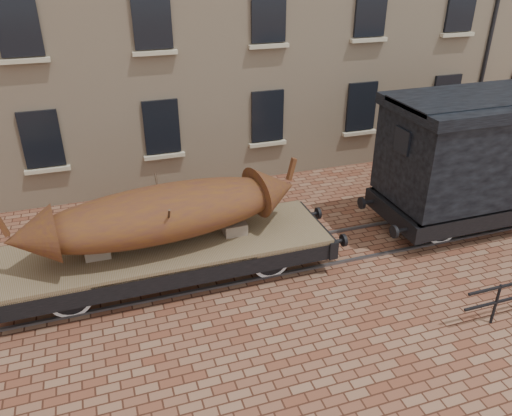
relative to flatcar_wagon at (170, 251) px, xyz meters
name	(u,v)px	position (x,y,z in m)	size (l,w,h in m)	color
ground	(294,255)	(3.22, 0.00, -0.80)	(90.00, 90.00, 0.00)	brown
rail_track	(294,254)	(3.22, 0.00, -0.77)	(30.00, 1.52, 0.06)	#59595E
flatcar_wagon	(170,251)	(0.00, 0.00, 0.00)	(8.50, 2.30, 1.28)	#705E4B
iron_boat	(164,213)	(-0.05, 0.00, 1.03)	(6.75, 2.47, 1.61)	#5E3612
goods_van	(500,144)	(9.23, 0.00, 1.58)	(7.34, 2.67, 3.79)	black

